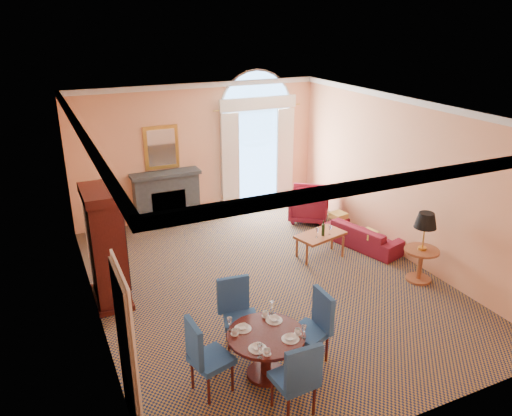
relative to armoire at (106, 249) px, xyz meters
name	(u,v)px	position (x,y,z in m)	size (l,w,h in m)	color
ground	(267,282)	(2.72, -0.59, -0.98)	(7.50, 7.50, 0.00)	#131D3C
room_envelope	(251,142)	(2.69, 0.08, 1.53)	(6.04, 7.52, 3.45)	#FEAB79
armoire	(106,249)	(0.00, 0.00, 0.00)	(0.58, 1.04, 2.04)	#370F0C
dining_table	(266,344)	(1.58, -2.88, -0.48)	(1.06, 1.06, 0.87)	#370F0C
dining_chair_north	(237,308)	(1.50, -2.07, -0.37)	(0.60, 0.60, 1.08)	navy
dining_chair_south	(298,375)	(1.60, -3.72, -0.37)	(0.51, 0.52, 1.08)	navy
dining_chair_east	(316,323)	(2.35, -2.87, -0.37)	(0.62, 0.62, 1.08)	navy
dining_chair_west	(203,353)	(0.71, -2.84, -0.37)	(0.59, 0.59, 1.08)	navy
sofa	(364,235)	(5.27, -0.07, -0.73)	(1.72, 0.67, 0.50)	maroon
armchair	(308,204)	(4.92, 1.68, -0.57)	(0.87, 0.90, 0.82)	maroon
coffee_table	(321,236)	(4.15, -0.10, -0.52)	(1.11, 0.79, 0.83)	brown
side_table	(423,238)	(5.32, -1.70, -0.13)	(0.63, 0.63, 1.32)	brown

